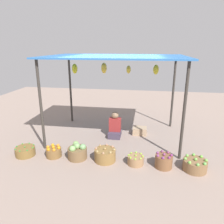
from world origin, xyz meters
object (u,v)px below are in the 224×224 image
basket_green_apples (195,165)px  basket_oranges (54,152)px  vendor_person (115,127)px  basket_purple_onions (164,161)px  wooden_crate_near_vendor (140,131)px  basket_cabbages (77,152)px  basket_limes (136,160)px  basket_green_chilies (25,151)px  basket_potatoes (105,155)px

basket_green_apples → basket_oranges: bearing=178.5°
vendor_person → basket_purple_onions: vendor_person is taller
basket_purple_onions → wooden_crate_near_vendor: basket_purple_onions is taller
vendor_person → wooden_crate_near_vendor: bearing=21.6°
basket_oranges → basket_cabbages: size_ratio=0.80×
basket_oranges → basket_purple_onions: basket_purple_onions is taller
basket_oranges → basket_purple_onions: 2.65m
basket_limes → wooden_crate_near_vendor: size_ratio=0.89×
basket_green_chilies → basket_oranges: bearing=4.2°
basket_green_chilies → basket_limes: 2.75m
vendor_person → basket_purple_onions: bearing=-48.5°
basket_potatoes → wooden_crate_near_vendor: basket_potatoes is taller
basket_green_apples → wooden_crate_near_vendor: (-1.27, 1.81, -0.01)m
basket_green_chilies → basket_cabbages: basket_cabbages is taller
basket_green_chilies → wooden_crate_near_vendor: 3.31m
basket_cabbages → basket_green_apples: (2.72, -0.09, -0.04)m
basket_oranges → wooden_crate_near_vendor: size_ratio=0.89×
basket_green_chilies → basket_limes: basket_green_chilies is taller
basket_potatoes → basket_limes: size_ratio=1.35×
basket_green_chilies → basket_potatoes: bearing=1.7°
basket_oranges → basket_green_apples: 3.33m
basket_limes → basket_purple_onions: 0.63m
basket_potatoes → wooden_crate_near_vendor: bearing=66.1°
vendor_person → basket_purple_onions: 2.02m
vendor_person → basket_limes: bearing=-64.6°
basket_oranges → basket_potatoes: 1.29m
basket_limes → basket_purple_onions: basket_purple_onions is taller
basket_potatoes → basket_green_chilies: bearing=-178.3°
basket_limes → vendor_person: bearing=115.4°
basket_purple_onions → basket_green_chilies: bearing=179.7°
basket_green_chilies → basket_potatoes: 2.02m
basket_green_chilies → basket_green_apples: 4.06m
basket_oranges → basket_limes: size_ratio=1.00×
basket_potatoes → basket_purple_onions: basket_purple_onions is taller
basket_limes → basket_oranges: bearing=178.8°
basket_limes → wooden_crate_near_vendor: (0.03, 1.77, 0.01)m
basket_cabbages → basket_limes: size_ratio=1.25×
basket_purple_onions → wooden_crate_near_vendor: 1.90m
vendor_person → basket_green_chilies: (-2.05, -1.49, -0.19)m
basket_green_chilies → basket_purple_onions: (3.38, -0.02, 0.05)m
basket_cabbages → basket_purple_onions: 2.05m
basket_potatoes → basket_green_apples: bearing=-2.5°
basket_green_apples → wooden_crate_near_vendor: basket_green_apples is taller
basket_green_chilies → wooden_crate_near_vendor: bearing=32.6°
basket_green_chilies → wooden_crate_near_vendor: size_ratio=1.14×
basket_oranges → basket_cabbages: bearing=0.9°
basket_purple_onions → basket_limes: bearing=177.4°
basket_oranges → basket_purple_onions: (2.65, -0.07, 0.03)m
basket_green_apples → basket_purple_onions: bearing=178.9°
basket_green_apples → basket_cabbages: bearing=178.0°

